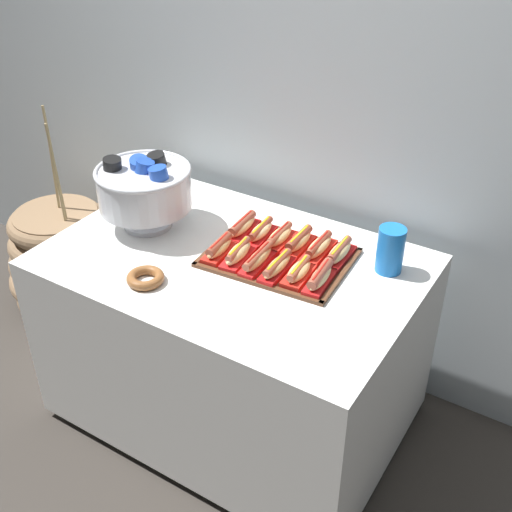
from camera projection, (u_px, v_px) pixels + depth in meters
The scene contains 20 objects.
ground_plane at pixel (236, 411), 2.63m from camera, with size 10.00×10.00×0.00m, color #38332D.
back_wall at pixel (316, 56), 2.32m from camera, with size 6.00×0.10×2.60m, color #B2BCC1.
buffet_table at pixel (234, 337), 2.42m from camera, with size 1.28×0.85×0.74m.
floor_vase at pixel (64, 259), 3.14m from camera, with size 0.55×0.55×1.02m.
serving_tray at pixel (279, 258), 2.23m from camera, with size 0.51×0.39×0.01m.
hot_dog_0 at pixel (219, 248), 2.22m from camera, with size 0.08×0.16×0.06m.
hot_dog_1 at pixel (238, 254), 2.19m from camera, with size 0.08×0.18×0.06m.
hot_dog_2 at pixel (258, 259), 2.16m from camera, with size 0.07×0.18×0.06m.
hot_dog_3 at pixel (278, 266), 2.13m from camera, with size 0.07×0.18×0.06m.
hot_dog_4 at pixel (299, 272), 2.10m from camera, with size 0.08×0.16×0.06m.
hot_dog_5 at pixel (320, 277), 2.07m from camera, with size 0.08×0.18×0.06m.
hot_dog_6 at pixel (242, 226), 2.34m from camera, with size 0.08×0.18×0.06m.
hot_dog_7 at pixel (261, 232), 2.31m from camera, with size 0.08×0.16×0.06m.
hot_dog_8 at pixel (279, 237), 2.28m from camera, with size 0.08×0.16×0.06m.
hot_dog_9 at pixel (299, 242), 2.25m from camera, with size 0.07×0.17×0.06m.
hot_dog_10 at pixel (319, 248), 2.23m from camera, with size 0.07×0.19×0.06m.
hot_dog_11 at pixel (339, 253), 2.20m from camera, with size 0.07×0.18×0.06m.
punch_bowl at pixel (144, 187), 2.33m from camera, with size 0.35×0.35×0.28m.
cup_stack at pixel (390, 250), 2.13m from camera, with size 0.09×0.09×0.16m.
donut at pixel (145, 278), 2.11m from camera, with size 0.12×0.12×0.03m.
Camera 1 is at (1.05, -1.53, 1.97)m, focal length 45.47 mm.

